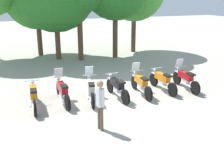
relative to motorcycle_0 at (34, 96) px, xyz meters
name	(u,v)px	position (x,y,z in m)	size (l,w,h in m)	color
ground_plane	(116,97)	(3.50, -0.12, -0.50)	(80.00, 80.00, 0.00)	#ADA899
motorcycle_0	(34,96)	(0.00, 0.00, 0.00)	(0.62, 2.19, 0.99)	black
motorcycle_1	(62,91)	(1.16, 0.09, 0.01)	(0.62, 2.19, 1.37)	black
motorcycle_2	(91,89)	(2.34, -0.10, 0.01)	(0.74, 2.17, 1.37)	black
motorcycle_3	(117,87)	(3.50, -0.24, 0.00)	(0.62, 2.19, 0.99)	black
motorcycle_4	(141,83)	(4.67, -0.23, 0.01)	(0.62, 2.19, 1.37)	black
motorcycle_5	(162,81)	(5.83, -0.19, 0.00)	(0.62, 2.19, 0.99)	black
motorcycle_6	(185,79)	(7.00, -0.37, 0.01)	(0.62, 2.19, 1.37)	black
person_0	(100,101)	(1.91, -2.66, 0.52)	(0.27, 0.41, 1.74)	brown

